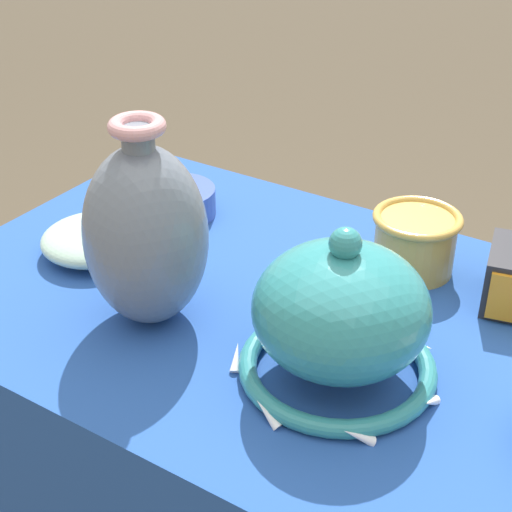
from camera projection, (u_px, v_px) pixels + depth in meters
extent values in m
cylinder|color=olive|center=(166.00, 339.00, 1.64)|extent=(0.04, 0.04, 0.72)
cube|color=olive|center=(294.00, 321.00, 1.06)|extent=(1.00, 0.61, 0.03)
cube|color=#234C9E|center=(295.00, 310.00, 1.05)|extent=(1.02, 0.63, 0.01)
ellipsoid|color=slate|center=(146.00, 236.00, 0.97)|extent=(0.16, 0.16, 0.24)
cylinder|color=slate|center=(138.00, 139.00, 0.91)|extent=(0.04, 0.04, 0.03)
torus|color=#D19399|center=(137.00, 126.00, 0.90)|extent=(0.07, 0.07, 0.02)
torus|color=teal|center=(337.00, 366.00, 0.93)|extent=(0.24, 0.24, 0.02)
ellipsoid|color=teal|center=(341.00, 309.00, 0.89)|extent=(0.20, 0.20, 0.15)
sphere|color=teal|center=(345.00, 244.00, 0.84)|extent=(0.04, 0.04, 0.04)
cone|color=white|center=(431.00, 402.00, 0.87)|extent=(0.01, 0.04, 0.03)
cone|color=white|center=(425.00, 346.00, 0.96)|extent=(0.04, 0.03, 0.03)
cone|color=white|center=(360.00, 312.00, 1.02)|extent=(0.04, 0.02, 0.03)
cone|color=white|center=(282.00, 317.00, 1.01)|extent=(0.03, 0.04, 0.03)
cone|color=white|center=(239.00, 359.00, 0.94)|extent=(0.03, 0.04, 0.03)
cone|color=white|center=(267.00, 414.00, 0.86)|extent=(0.04, 0.02, 0.03)
cone|color=white|center=(358.00, 436.00, 0.83)|extent=(0.04, 0.03, 0.03)
cylinder|color=#3851A8|center=(177.00, 202.00, 1.27)|extent=(0.13, 0.13, 0.05)
ellipsoid|color=#A8CCB7|center=(95.00, 239.00, 1.17)|extent=(0.16, 0.16, 0.05)
cylinder|color=gold|center=(415.00, 244.00, 1.11)|extent=(0.11, 0.11, 0.08)
torus|color=gold|center=(418.00, 218.00, 1.09)|extent=(0.13, 0.13, 0.01)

